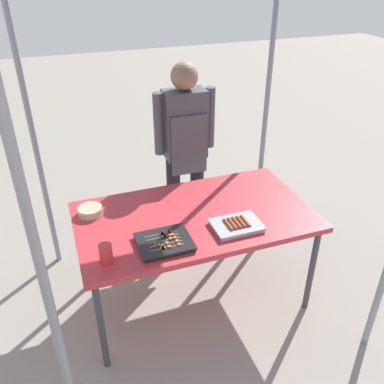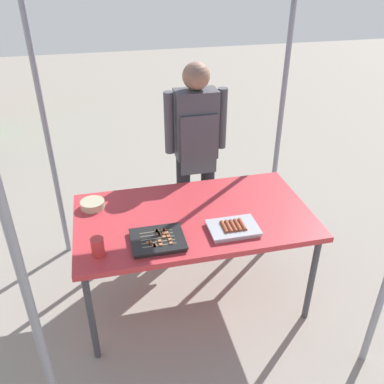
{
  "view_description": "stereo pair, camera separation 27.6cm",
  "coord_description": "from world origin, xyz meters",
  "views": [
    {
      "loc": [
        -0.81,
        -2.19,
        2.31
      ],
      "look_at": [
        0.0,
        0.05,
        0.9
      ],
      "focal_mm": 38.5,
      "sensor_mm": 36.0,
      "label": 1
    },
    {
      "loc": [
        -0.54,
        -2.27,
        2.31
      ],
      "look_at": [
        0.0,
        0.05,
        0.9
      ],
      "focal_mm": 38.5,
      "sensor_mm": 36.0,
      "label": 2
    }
  ],
  "objects": [
    {
      "name": "vendor_woman",
      "position": [
        0.21,
        0.8,
        0.93
      ],
      "size": [
        0.52,
        0.23,
        1.58
      ],
      "rotation": [
        0.0,
        0.0,
        3.14
      ],
      "color": "black",
      "rests_on": "ground"
    },
    {
      "name": "ground_plane",
      "position": [
        0.0,
        0.0,
        0.0
      ],
      "size": [
        18.0,
        18.0,
        0.0
      ],
      "primitive_type": "plane",
      "color": "gray"
    },
    {
      "name": "condiment_bowl",
      "position": [
        -0.67,
        0.25,
        0.78
      ],
      "size": [
        0.17,
        0.17,
        0.05
      ],
      "primitive_type": "cylinder",
      "color": "#BFB28C",
      "rests_on": "stall_table"
    },
    {
      "name": "drink_cup_near_edge",
      "position": [
        -0.65,
        -0.29,
        0.81
      ],
      "size": [
        0.08,
        0.08,
        0.12
      ],
      "primitive_type": "cylinder",
      "color": "red",
      "rests_on": "stall_table"
    },
    {
      "name": "tray_meat_skewers",
      "position": [
        -0.29,
        -0.25,
        0.77
      ],
      "size": [
        0.33,
        0.28,
        0.04
      ],
      "color": "black",
      "rests_on": "stall_table"
    },
    {
      "name": "stall_table",
      "position": [
        0.0,
        0.0,
        0.7
      ],
      "size": [
        1.6,
        0.9,
        0.75
      ],
      "color": "#C63338",
      "rests_on": "ground"
    },
    {
      "name": "tray_grilled_sausages",
      "position": [
        0.2,
        -0.24,
        0.77
      ],
      "size": [
        0.32,
        0.23,
        0.05
      ],
      "color": "#ADADB2",
      "rests_on": "stall_table"
    }
  ]
}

